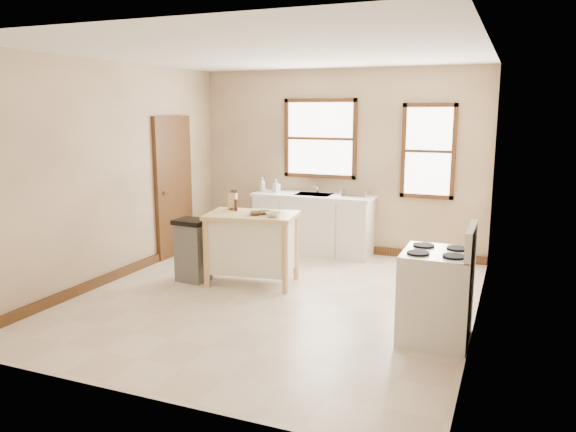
% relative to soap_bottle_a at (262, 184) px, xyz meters
% --- Properties ---
extents(floor, '(5.00, 5.00, 0.00)m').
position_rel_soap_bottle_a_xyz_m(floor, '(1.14, -2.16, -1.03)').
color(floor, beige).
rests_on(floor, ground).
extents(ceiling, '(5.00, 5.00, 0.00)m').
position_rel_soap_bottle_a_xyz_m(ceiling, '(1.14, -2.16, 1.77)').
color(ceiling, white).
rests_on(ceiling, ground).
extents(wall_back, '(4.50, 0.04, 2.80)m').
position_rel_soap_bottle_a_xyz_m(wall_back, '(1.14, 0.34, 0.37)').
color(wall_back, '#D7B98D').
rests_on(wall_back, ground).
extents(wall_left, '(0.04, 5.00, 2.80)m').
position_rel_soap_bottle_a_xyz_m(wall_left, '(-1.11, -2.16, 0.37)').
color(wall_left, '#D7B98D').
rests_on(wall_left, ground).
extents(wall_right, '(0.04, 5.00, 2.80)m').
position_rel_soap_bottle_a_xyz_m(wall_right, '(3.39, -2.16, 0.37)').
color(wall_right, '#D7B98D').
rests_on(wall_right, ground).
extents(window_main, '(1.17, 0.06, 1.22)m').
position_rel_soap_bottle_a_xyz_m(window_main, '(0.84, 0.32, 0.72)').
color(window_main, '#3D1E10').
rests_on(window_main, wall_back).
extents(window_side, '(0.77, 0.06, 1.37)m').
position_rel_soap_bottle_a_xyz_m(window_side, '(2.49, 0.32, 0.57)').
color(window_side, '#3D1E10').
rests_on(window_side, wall_back).
extents(door_left, '(0.06, 0.90, 2.10)m').
position_rel_soap_bottle_a_xyz_m(door_left, '(-1.07, -0.86, 0.02)').
color(door_left, '#3D1E10').
rests_on(door_left, ground).
extents(baseboard_back, '(4.50, 0.04, 0.12)m').
position_rel_soap_bottle_a_xyz_m(baseboard_back, '(1.14, 0.31, -0.97)').
color(baseboard_back, '#3D1E10').
rests_on(baseboard_back, ground).
extents(baseboard_left, '(0.04, 5.00, 0.12)m').
position_rel_soap_bottle_a_xyz_m(baseboard_left, '(-1.08, -2.16, -0.97)').
color(baseboard_left, '#3D1E10').
rests_on(baseboard_left, ground).
extents(sink_counter, '(1.86, 0.62, 0.92)m').
position_rel_soap_bottle_a_xyz_m(sink_counter, '(0.84, 0.04, -0.57)').
color(sink_counter, silver).
rests_on(sink_counter, ground).
extents(faucet, '(0.03, 0.03, 0.22)m').
position_rel_soap_bottle_a_xyz_m(faucet, '(0.84, 0.22, -0.00)').
color(faucet, silver).
rests_on(faucet, sink_counter).
extents(soap_bottle_a, '(0.10, 0.10, 0.23)m').
position_rel_soap_bottle_a_xyz_m(soap_bottle_a, '(0.00, 0.00, 0.00)').
color(soap_bottle_a, '#B2B2B2').
rests_on(soap_bottle_a, sink_counter).
extents(soap_bottle_b, '(0.12, 0.12, 0.20)m').
position_rel_soap_bottle_a_xyz_m(soap_bottle_b, '(0.22, 0.03, -0.01)').
color(soap_bottle_b, '#B2B2B2').
rests_on(soap_bottle_b, sink_counter).
extents(dish_rack, '(0.40, 0.30, 0.10)m').
position_rel_soap_bottle_a_xyz_m(dish_rack, '(1.50, 0.06, -0.06)').
color(dish_rack, silver).
rests_on(dish_rack, sink_counter).
extents(kitchen_island, '(1.21, 0.87, 0.91)m').
position_rel_soap_bottle_a_xyz_m(kitchen_island, '(0.65, -1.71, -0.58)').
color(kitchen_island, '#D6B97E').
rests_on(kitchen_island, ground).
extents(knife_block, '(0.12, 0.12, 0.20)m').
position_rel_soap_bottle_a_xyz_m(knife_block, '(0.28, -1.53, -0.02)').
color(knife_block, tan).
rests_on(knife_block, kitchen_island).
extents(pepper_grinder, '(0.06, 0.06, 0.15)m').
position_rel_soap_bottle_a_xyz_m(pepper_grinder, '(0.38, -1.62, -0.05)').
color(pepper_grinder, '#3E1D10').
rests_on(pepper_grinder, kitchen_island).
extents(bowl_a, '(0.23, 0.23, 0.04)m').
position_rel_soap_bottle_a_xyz_m(bowl_a, '(0.74, -1.79, -0.10)').
color(bowl_a, brown).
rests_on(bowl_a, kitchen_island).
extents(bowl_b, '(0.21, 0.21, 0.04)m').
position_rel_soap_bottle_a_xyz_m(bowl_b, '(0.81, -1.70, -0.10)').
color(bowl_b, brown).
rests_on(bowl_b, kitchen_island).
extents(bowl_c, '(0.24, 0.24, 0.06)m').
position_rel_soap_bottle_a_xyz_m(bowl_c, '(0.99, -1.82, -0.10)').
color(bowl_c, silver).
rests_on(bowl_c, kitchen_island).
extents(trash_bin, '(0.44, 0.38, 0.81)m').
position_rel_soap_bottle_a_xyz_m(trash_bin, '(-0.11, -1.91, -0.63)').
color(trash_bin, slate).
rests_on(trash_bin, ground).
extents(gas_stove, '(0.70, 0.71, 1.14)m').
position_rel_soap_bottle_a_xyz_m(gas_stove, '(3.06, -2.64, -0.46)').
color(gas_stove, white).
rests_on(gas_stove, ground).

